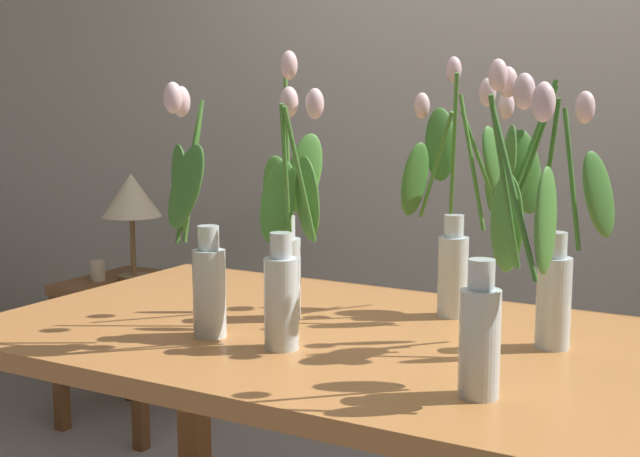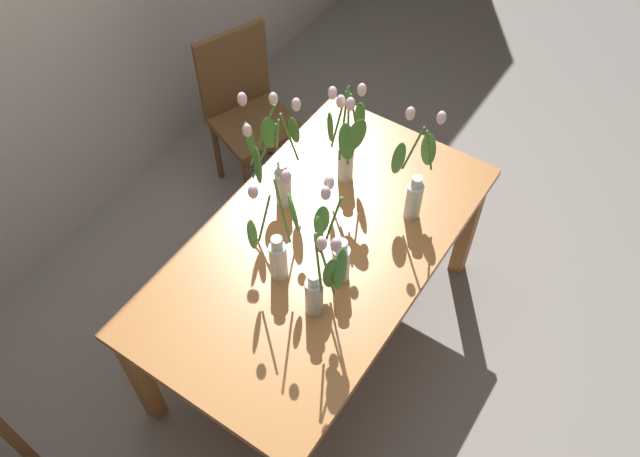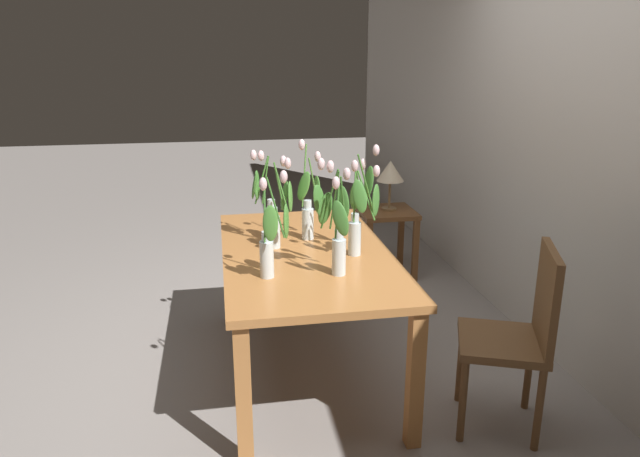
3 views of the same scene
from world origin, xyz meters
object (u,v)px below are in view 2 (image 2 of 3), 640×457
Objects in this scene: dining_table at (318,257)px; dining_chair at (246,106)px; tulip_vase_2 at (320,287)px; tulip_vase_3 at (347,143)px; tulip_vase_5 at (276,246)px; tulip_vase_0 at (276,162)px; tulip_vase_1 at (335,249)px; tulip_vase_4 at (415,183)px.

dining_chair reaches higher than dining_table.
tulip_vase_3 is (0.61, 0.28, 0.05)m from tulip_vase_2.
tulip_vase_5 is at bearing 166.61° from dining_table.
dining_chair is at bearing 44.51° from tulip_vase_5.
tulip_vase_2 is at bearing -128.62° from tulip_vase_0.
tulip_vase_5 is at bearing -175.39° from tulip_vase_3.
tulip_vase_5 is at bearing 75.92° from tulip_vase_2.
tulip_vase_1 is 0.98× the size of tulip_vase_2.
tulip_vase_5 is 1.30m from dining_chair.
dining_chair is at bearing 68.18° from tulip_vase_3.
tulip_vase_1 is 0.18m from tulip_vase_2.
dining_chair is (0.77, 1.06, -0.39)m from tulip_vase_1.
tulip_vase_1 is 1.37m from dining_chair.
tulip_vase_5 reaches higher than tulip_vase_1.
tulip_vase_0 is at bearing 64.63° from tulip_vase_1.
dining_table is 2.86× the size of tulip_vase_3.
tulip_vase_1 is at bearing 169.24° from tulip_vase_4.
tulip_vase_0 is at bearing 51.38° from tulip_vase_2.
tulip_vase_5 is at bearing -143.88° from tulip_vase_0.
dining_table is 1.72× the size of dining_chair.
tulip_vase_4 is (0.36, -0.22, 0.26)m from dining_table.
tulip_vase_3 reaches higher than dining_chair.
tulip_vase_3 reaches higher than tulip_vase_1.
tulip_vase_0 reaches higher than dining_table.
tulip_vase_5 is at bearing 154.30° from tulip_vase_4.
tulip_vase_0 is at bearing -131.81° from dining_chair.
dining_table is at bearing -126.63° from dining_chair.
tulip_vase_0 is 1.04× the size of tulip_vase_3.
tulip_vase_2 reaches higher than dining_chair.
tulip_vase_3 is (0.25, -0.18, -0.00)m from tulip_vase_0.
tulip_vase_0 is 0.99× the size of tulip_vase_5.
tulip_vase_3 reaches higher than dining_table.
tulip_vase_3 is at bearing 27.62° from tulip_vase_1.
tulip_vase_5 is (-0.31, -0.22, -0.05)m from tulip_vase_0.
tulip_vase_4 reaches higher than dining_chair.
tulip_vase_5 is (-0.56, -0.04, -0.05)m from tulip_vase_3.
tulip_vase_0 is 0.31m from tulip_vase_3.
tulip_vase_2 is (-0.17, -0.05, 0.01)m from tulip_vase_1.
tulip_vase_0 is 0.56m from tulip_vase_4.
tulip_vase_5 is (-0.57, 0.27, 0.01)m from tulip_vase_4.
tulip_vase_1 is 0.91× the size of tulip_vase_3.
dining_chair is (0.94, 1.11, -0.40)m from tulip_vase_2.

